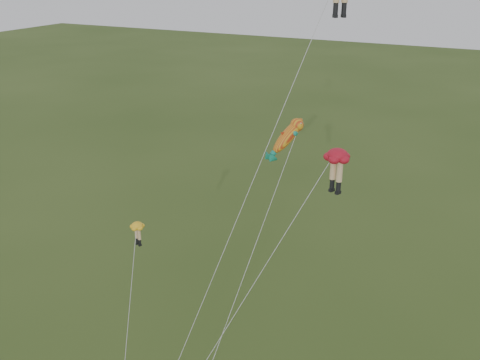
% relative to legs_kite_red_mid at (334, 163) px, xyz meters
% --- Properties ---
extents(legs_kite_red_mid, '(7.64, 9.45, 15.27)m').
position_rel_legs_kite_red_mid_xyz_m(legs_kite_red_mid, '(0.00, 0.00, 0.00)').
color(legs_kite_red_mid, '#AF1222').
rests_on(legs_kite_red_mid, ground).
extents(legs_kite_yellow, '(3.69, 7.47, 8.64)m').
position_rel_legs_kite_red_mid_xyz_m(legs_kite_yellow, '(-12.39, -1.25, -6.58)').
color(legs_kite_yellow, yellow).
rests_on(legs_kite_yellow, ground).
extents(fish_kite, '(2.31, 13.00, 15.49)m').
position_rel_legs_kite_red_mid_xyz_m(fish_kite, '(-4.23, 4.09, -0.40)').
color(fish_kite, gold).
rests_on(fish_kite, ground).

